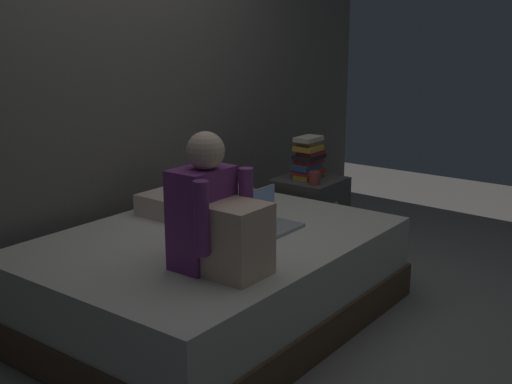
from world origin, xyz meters
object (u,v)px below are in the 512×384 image
(bed, at_px, (212,278))
(person_sitting, at_px, (216,219))
(nightstand, at_px, (309,215))
(book_stack, at_px, (308,158))
(mug, at_px, (314,178))
(pillow, at_px, (187,200))
(laptop, at_px, (267,219))
(clothes_pile, at_px, (235,194))

(bed, distance_m, person_sitting, 0.71)
(nightstand, bearing_deg, bed, -171.87)
(bed, relative_size, book_stack, 6.56)
(bed, height_order, nightstand, nightstand)
(nightstand, distance_m, person_sitting, 1.81)
(person_sitting, xyz_separation_m, mug, (1.53, 0.42, -0.16))
(nightstand, height_order, person_sitting, person_sitting)
(pillow, distance_m, mug, 0.96)
(laptop, distance_m, book_stack, 1.08)
(bed, bearing_deg, laptop, -29.78)
(mug, bearing_deg, book_stack, 45.68)
(person_sitting, relative_size, book_stack, 2.15)
(clothes_pile, bearing_deg, book_stack, -11.59)
(nightstand, relative_size, person_sitting, 0.83)
(person_sitting, height_order, pillow, person_sitting)
(bed, xyz_separation_m, nightstand, (1.30, 0.19, 0.03))
(bed, xyz_separation_m, pillow, (0.29, 0.45, 0.31))
(laptop, distance_m, pillow, 0.62)
(book_stack, bearing_deg, nightstand, -98.00)
(bed, xyz_separation_m, person_sitting, (-0.36, -0.35, 0.50))
(pillow, relative_size, clothes_pile, 1.98)
(laptop, bearing_deg, book_stack, 20.09)
(pillow, xyz_separation_m, book_stack, (1.01, -0.25, 0.13))
(bed, bearing_deg, pillow, 56.80)
(mug, bearing_deg, clothes_pile, 153.16)
(nightstand, relative_size, pillow, 0.97)
(laptop, bearing_deg, mug, 14.93)
(person_sitting, bearing_deg, pillow, 50.76)
(person_sitting, bearing_deg, clothes_pile, 34.88)
(laptop, relative_size, clothes_pile, 1.13)
(laptop, relative_size, mug, 3.56)
(person_sitting, distance_m, laptop, 0.71)
(laptop, xyz_separation_m, clothes_pile, (0.34, 0.51, -0.00))
(person_sitting, distance_m, mug, 1.59)
(pillow, bearing_deg, mug, -23.69)
(person_sitting, xyz_separation_m, pillow, (0.65, 0.80, -0.19))
(bed, height_order, laptop, laptop)
(nightstand, relative_size, clothes_pile, 1.92)
(bed, xyz_separation_m, clothes_pile, (0.63, 0.34, 0.30))
(bed, relative_size, person_sitting, 3.05)
(laptop, height_order, pillow, laptop)
(book_stack, height_order, clothes_pile, book_stack)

